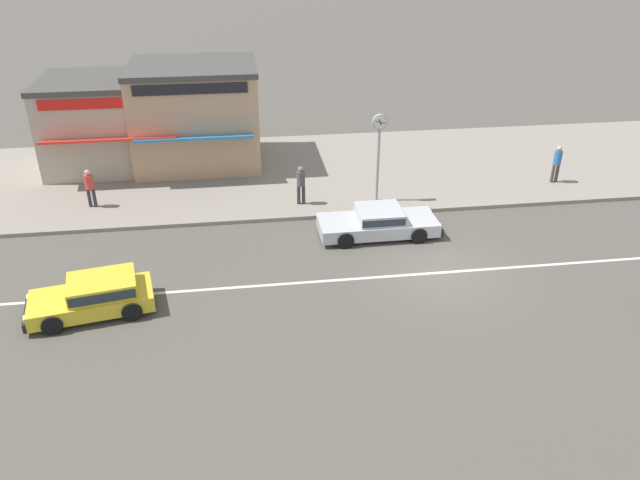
{
  "coord_description": "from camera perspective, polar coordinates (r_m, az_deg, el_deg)",
  "views": [
    {
      "loc": [
        -6.57,
        -17.38,
        10.81
      ],
      "look_at": [
        -3.98,
        1.4,
        0.8
      ],
      "focal_mm": 35.0,
      "sensor_mm": 36.0,
      "label": 1
    }
  ],
  "objects": [
    {
      "name": "kerb_strip",
      "position": [
        29.84,
        5.44,
        6.62
      ],
      "size": [
        68.0,
        10.0,
        0.15
      ],
      "primitive_type": "cube",
      "color": "gray",
      "rests_on": "ground"
    },
    {
      "name": "street_clock",
      "position": [
        25.19,
        5.41,
        9.17
      ],
      "size": [
        0.58,
        0.22,
        3.66
      ],
      "color": "#9E9EA3",
      "rests_on": "kerb_strip"
    },
    {
      "name": "shopfront_mid_block",
      "position": [
        30.82,
        -17.96,
        10.26
      ],
      "size": [
        6.53,
        5.44,
        4.08
      ],
      "color": "#B2A893",
      "rests_on": "kerb_strip"
    },
    {
      "name": "pedestrian_far_end",
      "position": [
        26.76,
        -20.32,
        4.7
      ],
      "size": [
        0.34,
        0.34,
        1.59
      ],
      "color": "#333338",
      "rests_on": "kerb_strip"
    },
    {
      "name": "shopfront_corner_warung",
      "position": [
        30.12,
        -11.24,
        11.23
      ],
      "size": [
        5.74,
        5.64,
        4.63
      ],
      "color": "tan",
      "rests_on": "kerb_strip"
    },
    {
      "name": "sedan_silver_3",
      "position": [
        23.42,
        5.38,
        1.68
      ],
      "size": [
        4.52,
        1.93,
        1.06
      ],
      "color": "#B7BABF",
      "rests_on": "ground"
    },
    {
      "name": "hatchback_yellow_1",
      "position": [
        20.02,
        -19.85,
        -4.74
      ],
      "size": [
        3.93,
        2.28,
        1.1
      ],
      "color": "yellow",
      "rests_on": "ground"
    },
    {
      "name": "pedestrian_mid_kerb",
      "position": [
        25.37,
        -1.76,
        5.3
      ],
      "size": [
        0.34,
        0.34,
        1.62
      ],
      "color": "#333338",
      "rests_on": "kerb_strip"
    },
    {
      "name": "pedestrian_near_clock",
      "position": [
        29.42,
        20.86,
        6.75
      ],
      "size": [
        0.34,
        0.34,
        1.67
      ],
      "color": "#4C4238",
      "rests_on": "kerb_strip"
    },
    {
      "name": "lane_centre_stripe",
      "position": [
        21.5,
        11.1,
        -2.93
      ],
      "size": [
        50.4,
        0.14,
        0.01
      ],
      "primitive_type": "cube",
      "color": "silver",
      "rests_on": "ground"
    },
    {
      "name": "ground_plane",
      "position": [
        21.5,
        11.09,
        -2.94
      ],
      "size": [
        160.0,
        160.0,
        0.0
      ],
      "primitive_type": "plane",
      "color": "#544F47"
    }
  ]
}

